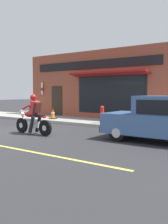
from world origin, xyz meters
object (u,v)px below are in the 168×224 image
object	(u,v)px
car_hatchback	(161,120)
traffic_cone	(53,114)
motorcycle_with_rider	(33,118)
fire_hydrant	(102,115)

from	to	relation	value
car_hatchback	traffic_cone	distance (m)	7.85
motorcycle_with_rider	fire_hydrant	distance (m)	3.94
traffic_cone	car_hatchback	bearing A→B (deg)	-109.92
fire_hydrant	traffic_cone	bearing A→B (deg)	87.06
car_hatchback	fire_hydrant	distance (m)	4.61
motorcycle_with_rider	car_hatchback	size ratio (longest dim) A/B	0.53
traffic_cone	motorcycle_with_rider	bearing A→B (deg)	-146.81
fire_hydrant	motorcycle_with_rider	bearing A→B (deg)	167.20
motorcycle_with_rider	car_hatchback	bearing A→B (deg)	-74.20
fire_hydrant	traffic_cone	distance (m)	3.51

